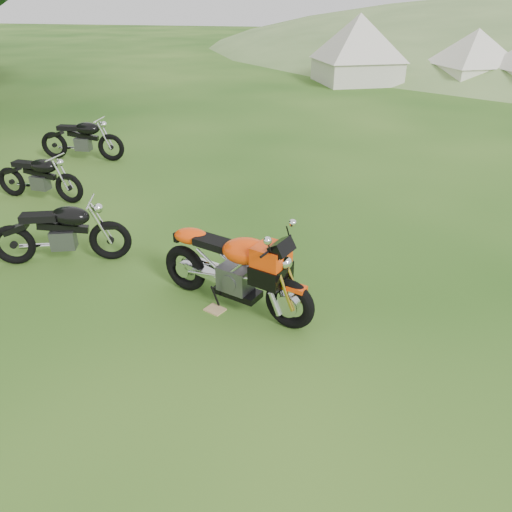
% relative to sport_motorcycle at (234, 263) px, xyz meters
% --- Properties ---
extents(ground, '(120.00, 120.00, 0.00)m').
position_rel_sport_motorcycle_xyz_m(ground, '(0.55, -0.02, -0.63)').
color(ground, '#13400D').
rests_on(ground, ground).
extents(sport_motorcycle, '(2.17, 1.25, 1.27)m').
position_rel_sport_motorcycle_xyz_m(sport_motorcycle, '(0.00, 0.00, 0.00)').
color(sport_motorcycle, '#F03F08').
rests_on(sport_motorcycle, ground).
extents(plywood_board, '(0.29, 0.27, 0.02)m').
position_rel_sport_motorcycle_xyz_m(plywood_board, '(-0.22, -0.14, -0.63)').
color(plywood_board, tan).
rests_on(plywood_board, ground).
extents(vintage_moto_a, '(1.83, 0.55, 0.95)m').
position_rel_sport_motorcycle_xyz_m(vintage_moto_a, '(-4.57, 2.85, -0.16)').
color(vintage_moto_a, black).
rests_on(vintage_moto_a, ground).
extents(vintage_moto_b, '(1.96, 1.02, 1.01)m').
position_rel_sport_motorcycle_xyz_m(vintage_moto_b, '(-2.76, 0.65, -0.13)').
color(vintage_moto_b, black).
rests_on(vintage_moto_b, ground).
extents(vintage_moto_d, '(2.02, 0.59, 1.05)m').
position_rel_sport_motorcycle_xyz_m(vintage_moto_d, '(-5.10, 5.42, -0.11)').
color(vintage_moto_d, black).
rests_on(vintage_moto_d, ground).
extents(tent_left, '(4.18, 4.18, 2.75)m').
position_rel_sport_motorcycle_xyz_m(tent_left, '(0.85, 18.66, 0.74)').
color(tent_left, beige).
rests_on(tent_left, ground).
extents(tent_mid, '(3.69, 3.69, 2.41)m').
position_rel_sport_motorcycle_xyz_m(tent_mid, '(5.74, 18.98, 0.57)').
color(tent_mid, silver).
rests_on(tent_mid, ground).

